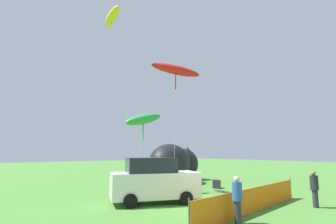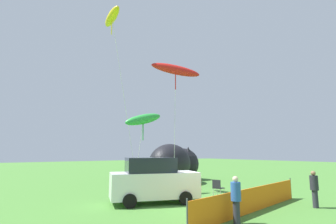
{
  "view_description": "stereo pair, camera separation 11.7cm",
  "coord_description": "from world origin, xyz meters",
  "px_view_note": "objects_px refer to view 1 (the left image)",
  "views": [
    {
      "loc": [
        -9.02,
        -9.78,
        2.48
      ],
      "look_at": [
        1.01,
        3.8,
        5.04
      ],
      "focal_mm": 28.0,
      "sensor_mm": 36.0,
      "label": 1
    },
    {
      "loc": [
        -8.93,
        -9.85,
        2.48
      ],
      "look_at": [
        1.01,
        3.8,
        5.04
      ],
      "focal_mm": 28.0,
      "sensor_mm": 36.0,
      "label": 2
    }
  ],
  "objects_px": {
    "parked_car": "(154,181)",
    "spectator_in_white_shirt": "(315,187)",
    "inflatable_cat": "(174,164)",
    "spectator_in_yellow_shirt": "(237,197)",
    "kite_yellow_hero": "(112,17)",
    "folding_chair": "(218,187)",
    "kite_red_lizard": "(176,70)",
    "kite_green_fish": "(143,119)"
  },
  "relations": [
    {
      "from": "parked_car",
      "to": "spectator_in_white_shirt",
      "type": "relative_size",
      "value": 2.84
    },
    {
      "from": "inflatable_cat",
      "to": "spectator_in_yellow_shirt",
      "type": "relative_size",
      "value": 4.22
    },
    {
      "from": "parked_car",
      "to": "spectator_in_yellow_shirt",
      "type": "distance_m",
      "value": 4.84
    },
    {
      "from": "spectator_in_white_shirt",
      "to": "inflatable_cat",
      "type": "bearing_deg",
      "value": 85.39
    },
    {
      "from": "kite_yellow_hero",
      "to": "folding_chair",
      "type": "bearing_deg",
      "value": -52.15
    },
    {
      "from": "inflatable_cat",
      "to": "kite_yellow_hero",
      "type": "relative_size",
      "value": 0.56
    },
    {
      "from": "parked_car",
      "to": "spectator_in_white_shirt",
      "type": "height_order",
      "value": "parked_car"
    },
    {
      "from": "folding_chair",
      "to": "spectator_in_yellow_shirt",
      "type": "bearing_deg",
      "value": -145.99
    },
    {
      "from": "spectator_in_yellow_shirt",
      "to": "kite_red_lizard",
      "type": "bearing_deg",
      "value": 69.87
    },
    {
      "from": "inflatable_cat",
      "to": "spectator_in_yellow_shirt",
      "type": "distance_m",
      "value": 12.67
    },
    {
      "from": "spectator_in_white_shirt",
      "to": "folding_chair",
      "type": "bearing_deg",
      "value": 106.95
    },
    {
      "from": "inflatable_cat",
      "to": "spectator_in_white_shirt",
      "type": "height_order",
      "value": "inflatable_cat"
    },
    {
      "from": "spectator_in_white_shirt",
      "to": "parked_car",
      "type": "bearing_deg",
      "value": 135.48
    },
    {
      "from": "parked_car",
      "to": "kite_red_lizard",
      "type": "relative_size",
      "value": 0.55
    },
    {
      "from": "parked_car",
      "to": "kite_green_fish",
      "type": "height_order",
      "value": "kite_green_fish"
    },
    {
      "from": "inflatable_cat",
      "to": "kite_green_fish",
      "type": "bearing_deg",
      "value": -176.22
    },
    {
      "from": "folding_chair",
      "to": "spectator_in_yellow_shirt",
      "type": "height_order",
      "value": "spectator_in_yellow_shirt"
    },
    {
      "from": "kite_green_fish",
      "to": "kite_red_lizard",
      "type": "relative_size",
      "value": 0.61
    },
    {
      "from": "inflatable_cat",
      "to": "kite_red_lizard",
      "type": "distance_m",
      "value": 8.54
    },
    {
      "from": "spectator_in_yellow_shirt",
      "to": "kite_yellow_hero",
      "type": "height_order",
      "value": "kite_yellow_hero"
    },
    {
      "from": "spectator_in_yellow_shirt",
      "to": "spectator_in_white_shirt",
      "type": "bearing_deg",
      "value": -4.25
    },
    {
      "from": "kite_yellow_hero",
      "to": "parked_car",
      "type": "bearing_deg",
      "value": -85.68
    },
    {
      "from": "spectator_in_yellow_shirt",
      "to": "kite_yellow_hero",
      "type": "xyz_separation_m",
      "value": [
        -0.71,
        9.68,
        10.81
      ]
    },
    {
      "from": "parked_car",
      "to": "inflatable_cat",
      "type": "height_order",
      "value": "inflatable_cat"
    },
    {
      "from": "parked_car",
      "to": "inflatable_cat",
      "type": "relative_size",
      "value": 0.67
    },
    {
      "from": "folding_chair",
      "to": "kite_green_fish",
      "type": "height_order",
      "value": "kite_green_fish"
    },
    {
      "from": "folding_chair",
      "to": "kite_yellow_hero",
      "type": "xyz_separation_m",
      "value": [
        -4.25,
        5.47,
        11.14
      ]
    },
    {
      "from": "kite_green_fish",
      "to": "folding_chair",
      "type": "bearing_deg",
      "value": -49.84
    },
    {
      "from": "parked_car",
      "to": "kite_red_lizard",
      "type": "distance_m",
      "value": 7.36
    },
    {
      "from": "spectator_in_white_shirt",
      "to": "kite_red_lizard",
      "type": "xyz_separation_m",
      "value": [
        -2.53,
        6.91,
        6.79
      ]
    },
    {
      "from": "parked_car",
      "to": "kite_red_lizard",
      "type": "height_order",
      "value": "kite_red_lizard"
    },
    {
      "from": "parked_car",
      "to": "kite_green_fish",
      "type": "xyz_separation_m",
      "value": [
        1.02,
        2.78,
        3.39
      ]
    },
    {
      "from": "folding_chair",
      "to": "kite_red_lizard",
      "type": "bearing_deg",
      "value": 100.0
    },
    {
      "from": "parked_car",
      "to": "kite_yellow_hero",
      "type": "bearing_deg",
      "value": 114.38
    },
    {
      "from": "spectator_in_white_shirt",
      "to": "kite_red_lizard",
      "type": "distance_m",
      "value": 10.02
    },
    {
      "from": "inflatable_cat",
      "to": "spectator_in_white_shirt",
      "type": "xyz_separation_m",
      "value": [
        -0.93,
        -11.59,
        -0.55
      ]
    },
    {
      "from": "folding_chair",
      "to": "kite_red_lizard",
      "type": "relative_size",
      "value": 0.11
    },
    {
      "from": "folding_chair",
      "to": "kite_yellow_hero",
      "type": "distance_m",
      "value": 13.11
    },
    {
      "from": "kite_red_lizard",
      "to": "spectator_in_white_shirt",
      "type": "bearing_deg",
      "value": -69.88
    },
    {
      "from": "parked_car",
      "to": "spectator_in_yellow_shirt",
      "type": "xyz_separation_m",
      "value": [
        0.34,
        -4.82,
        -0.18
      ]
    },
    {
      "from": "kite_yellow_hero",
      "to": "kite_red_lizard",
      "type": "relative_size",
      "value": 1.46
    },
    {
      "from": "kite_green_fish",
      "to": "parked_car",
      "type": "bearing_deg",
      "value": -110.11
    }
  ]
}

